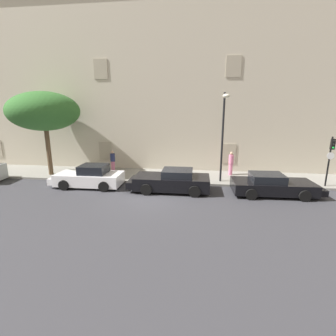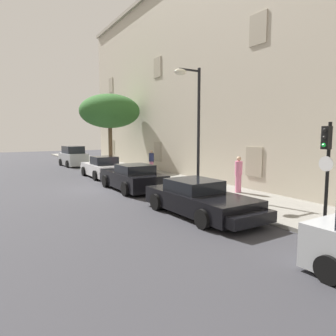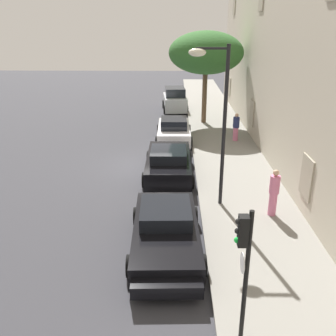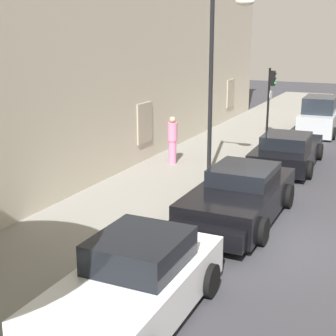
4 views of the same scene
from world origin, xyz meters
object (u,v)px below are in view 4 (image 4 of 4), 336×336
Objects in this scene: hatchback_distant at (319,117)px; street_lamp at (224,54)px; traffic_light at (271,91)px; sportscar_yellow_flank at (237,199)px; sportscar_red_lead at (128,291)px; sportscar_white_middle at (288,150)px; pedestrian_admiring at (172,140)px.

street_lamp reaches higher than hatchback_distant.
traffic_light is (-2.90, 1.77, 1.50)m from hatchback_distant.
hatchback_distant is (12.97, -0.07, 0.21)m from sportscar_yellow_flank.
sportscar_red_lead is at bearing 179.11° from hatchback_distant.
street_lamp is (8.83, 1.44, 3.59)m from sportscar_red_lead.
sportscar_white_middle is at bearing 0.21° from sportscar_yellow_flank.
street_lamp is 3.96m from pedestrian_admiring.
sportscar_white_middle is 2.92× the size of pedestrian_admiring.
traffic_light is 6.34m from pedestrian_admiring.
sportscar_white_middle is 1.61× the size of traffic_light.
sportscar_yellow_flank is at bearing -179.79° from sportscar_white_middle.
sportscar_yellow_flank is at bearing 179.69° from hatchback_distant.
street_lamp is at bearing 169.83° from hatchback_distant.
sportscar_yellow_flank is at bearing -137.75° from pedestrian_admiring.
street_lamp is (-3.05, 1.63, 3.64)m from sportscar_white_middle.
pedestrian_admiring reaches higher than hatchback_distant.
sportscar_red_lead is 9.64m from street_lamp.
sportscar_yellow_flank is (5.48, -0.21, -0.00)m from sportscar_red_lead.
hatchback_distant is at bearing -10.17° from street_lamp.
pedestrian_admiring is (0.90, 2.20, -3.17)m from street_lamp.
pedestrian_admiring is at bearing 119.22° from sportscar_white_middle.
street_lamp reaches higher than pedestrian_admiring.
pedestrian_admiring is at bearing 155.74° from hatchback_distant.
sportscar_white_middle is (11.88, -0.19, -0.05)m from sportscar_red_lead.
street_lamp reaches higher than sportscar_yellow_flank.
sportscar_yellow_flank is at bearing -153.69° from street_lamp.
street_lamp is at bearing 26.31° from sportscar_yellow_flank.
hatchback_distant reaches higher than sportscar_yellow_flank.
hatchback_distant reaches higher than sportscar_white_middle.
sportscar_red_lead is 1.24× the size of hatchback_distant.
hatchback_distant is at bearing -31.37° from traffic_light.
sportscar_red_lead is at bearing 177.76° from sportscar_yellow_flank.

